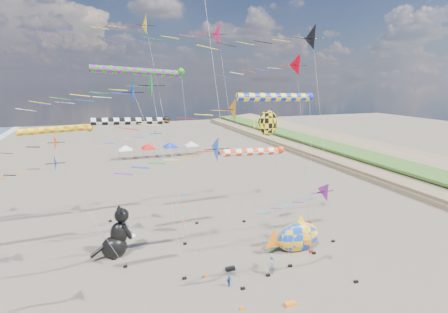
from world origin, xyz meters
name	(u,v)px	position (x,y,z in m)	size (l,w,h in m)	color
delta_kite_0	(202,152)	(-4.76, 3.40, 12.69)	(8.48, 1.96, 14.00)	blue
delta_kite_1	(211,35)	(0.95, 19.04, 22.18)	(14.72, 2.92, 23.89)	#FD1157
delta_kite_2	(41,146)	(-16.29, 16.68, 11.47)	(10.39, 1.67, 12.72)	#E74008
delta_kite_3	(137,88)	(-8.18, 9.04, 16.80)	(10.72, 2.39, 18.27)	#1D9037
delta_kite_4	(295,67)	(9.69, 15.98, 18.78)	(10.92, 2.59, 20.34)	red
delta_kite_5	(142,26)	(-6.08, 20.87, 22.97)	(12.86, 2.44, 24.50)	yellow
delta_kite_6	(317,200)	(4.55, 3.40, 8.25)	(9.22, 1.71, 9.48)	#84218A
delta_kite_8	(214,114)	(-2.73, 6.95, 14.85)	(12.29, 2.12, 16.25)	orange
delta_kite_9	(309,39)	(7.84, 10.68, 21.12)	(14.16, 2.68, 22.74)	black
delta_kite_10	(132,98)	(-8.62, 8.74, 16.12)	(11.83, 1.81, 17.45)	#043CDF
delta_kite_11	(149,137)	(-5.13, 26.76, 10.18)	(10.34, 1.74, 11.46)	#1AE4D8
delta_kite_12	(56,166)	(-14.73, 12.92, 10.39)	(9.31, 1.65, 11.60)	#1D12CA
windsock_0	(255,153)	(1.19, 7.72, 11.41)	(7.19, 0.67, 11.83)	#E84110
windsock_1	(134,122)	(-7.91, 15.61, 13.50)	(8.69, 0.72, 13.94)	black
windsock_2	(141,72)	(-6.45, 20.55, 18.25)	(11.24, 0.81, 18.72)	#268919
windsock_3	(58,130)	(-15.49, 24.82, 11.85)	(9.18, 0.80, 12.30)	orange
windsock_4	(279,98)	(3.98, 9.08, 15.86)	(8.85, 0.76, 16.32)	#122AB8
angelfish_kite	(266,124)	(5.03, 13.45, 12.97)	(3.74, 3.02, 14.40)	yellow
cat_inflatable	(116,232)	(-10.26, 15.56, 2.60)	(3.85, 1.93, 5.20)	black
fish_inflatable	(298,237)	(7.51, 10.46, 1.45)	(6.36, 2.08, 4.06)	#1347BA
person_adult	(272,265)	(2.81, 7.14, 0.93)	(0.68, 0.44, 1.85)	gray
child_green	(273,249)	(4.66, 10.54, 0.53)	(0.51, 0.40, 1.06)	#288922
child_blue	(229,281)	(-1.55, 6.68, 0.52)	(0.61, 0.25, 1.04)	#2638B0
kite_bag_0	(230,269)	(-0.52, 9.06, 0.15)	(0.90, 0.44, 0.30)	black
kite_bag_2	(290,304)	(2.07, 2.56, 0.15)	(0.90, 0.44, 0.30)	orange
kite_bag_3	(307,230)	(11.13, 14.14, 0.15)	(0.90, 0.44, 0.30)	blue
tent_row	(159,144)	(1.50, 60.00, 3.15)	(19.20, 4.20, 3.80)	white
parked_car	(225,152)	(16.63, 58.00, 0.60)	(1.41, 3.51, 1.20)	#26262D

